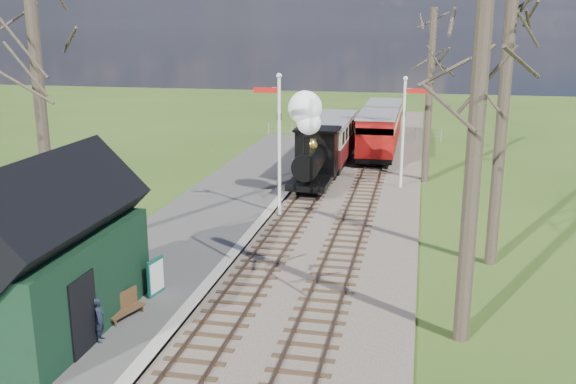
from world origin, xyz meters
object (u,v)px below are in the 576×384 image
at_px(semaphore_near, 278,135).
at_px(semaphore_far, 405,124).
at_px(locomotive, 312,147).
at_px(red_carriage_a, 378,135).
at_px(red_carriage_b, 383,122).
at_px(coach, 330,139).
at_px(station_shed, 47,256).
at_px(person, 99,319).
at_px(bench, 123,306).
at_px(sign_board, 156,277).

relative_size(semaphore_near, semaphore_far, 1.09).
xyz_separation_m(semaphore_far, locomotive, (-4.39, -1.61, -1.05)).
bearing_deg(red_carriage_a, red_carriage_b, 90.00).
xyz_separation_m(coach, red_carriage_b, (2.60, 7.67, -0.03)).
xyz_separation_m(station_shed, person, (1.61, -0.42, -1.47)).
height_order(bench, person, person).
height_order(locomotive, red_carriage_b, locomotive).
relative_size(locomotive, red_carriage_a, 0.89).
relative_size(station_shed, person, 5.26).
relative_size(semaphore_near, red_carriage_b, 1.09).
bearing_deg(sign_board, semaphore_far, 65.99).
bearing_deg(semaphore_near, station_shed, -106.38).
bearing_deg(coach, red_carriage_b, 71.28).
height_order(coach, person, coach).
distance_m(semaphore_near, sign_board, 9.91).
relative_size(sign_board, bench, 0.88).
relative_size(red_carriage_a, sign_board, 4.96).
xyz_separation_m(station_shed, red_carriage_b, (6.90, 30.14, -0.62)).
bearing_deg(red_carriage_a, coach, -140.10).
bearing_deg(semaphore_far, semaphore_near, -130.60).
bearing_deg(locomotive, person, -99.05).
height_order(semaphore_near, red_carriage_a, semaphore_near).
relative_size(red_carriage_a, bench, 4.38).
bearing_deg(station_shed, semaphore_far, 64.28).
distance_m(locomotive, bench, 15.73).
relative_size(locomotive, coach, 0.63).
distance_m(station_shed, person, 2.22).
height_order(red_carriage_b, person, red_carriage_b).
height_order(station_shed, coach, station_shed).
relative_size(semaphore_near, person, 5.19).
distance_m(station_shed, red_carriage_b, 30.92).
relative_size(coach, sign_board, 7.03).
distance_m(semaphore_near, red_carriage_a, 13.22).
bearing_deg(sign_board, semaphore_near, 79.75).
bearing_deg(person, coach, -21.27).
distance_m(semaphore_far, locomotive, 4.79).
xyz_separation_m(station_shed, bench, (1.56, 1.00, -1.73)).
bearing_deg(semaphore_far, station_shed, -115.72).
xyz_separation_m(red_carriage_b, sign_board, (-5.06, -27.47, -0.87)).
height_order(semaphore_near, bench, semaphore_near).
xyz_separation_m(locomotive, red_carriage_b, (2.61, 13.75, -0.65)).
distance_m(semaphore_near, locomotive, 4.65).
height_order(locomotive, person, locomotive).
distance_m(red_carriage_b, bench, 29.64).
distance_m(sign_board, bench, 1.71).
bearing_deg(semaphore_far, red_carriage_b, 98.32).
bearing_deg(station_shed, locomotive, 75.35).
relative_size(semaphore_near, locomotive, 1.23).
bearing_deg(person, red_carriage_b, -24.38).
bearing_deg(semaphore_far, red_carriage_a, 104.97).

